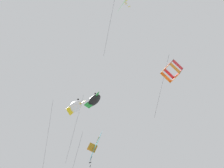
{
  "coord_description": "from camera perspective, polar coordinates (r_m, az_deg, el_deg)",
  "views": [
    {
      "loc": [
        7.8,
        12.74,
        3.21
      ],
      "look_at": [
        -0.12,
        -0.03,
        24.13
      ],
      "focal_mm": 51.39,
      "sensor_mm": 36.0,
      "label": 1
    }
  ],
  "objects": [
    {
      "name": "kite_fish_low_drifter",
      "position": [
        29.73,
        -3.17,
        -2.88
      ],
      "size": [
        2.38,
        1.87,
        8.42
      ],
      "rotation": [
        0.51,
        0.0,
        4.48
      ],
      "color": "black"
    },
    {
      "name": "kite_delta_near_right",
      "position": [
        23.51,
        -3.11,
        -11.1
      ],
      "size": [
        2.31,
        3.17,
        9.55
      ],
      "rotation": [
        0.28,
        0.0,
        4.47
      ],
      "color": "#1EB2C6"
    },
    {
      "name": "kite_fish_highest",
      "position": [
        26.77,
        -6.58,
        -4.05
      ],
      "size": [
        3.08,
        2.15,
        10.57
      ],
      "rotation": [
        0.47,
        0.0,
        5.1
      ],
      "color": "white"
    },
    {
      "name": "kite_box_far_centre",
      "position": [
        25.1,
        10.6,
        2.3
      ],
      "size": [
        2.51,
        2.36,
        6.35
      ],
      "rotation": [
        0.47,
        0.0,
        4.79
      ],
      "color": "red"
    }
  ]
}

